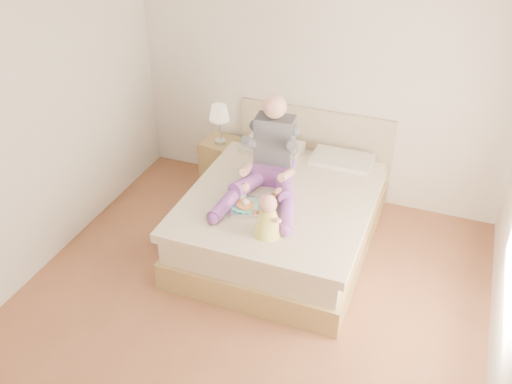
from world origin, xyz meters
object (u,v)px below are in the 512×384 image
(baby, at_px, (268,218))
(bed, at_px, (285,212))
(tray, at_px, (255,205))
(nightstand, at_px, (224,162))
(adult, at_px, (270,163))

(baby, bearing_deg, bed, 113.78)
(bed, distance_m, tray, 0.56)
(bed, relative_size, baby, 5.56)
(tray, distance_m, baby, 0.42)
(nightstand, height_order, tray, tray)
(tray, bearing_deg, bed, 51.92)
(nightstand, xyz_separation_m, adult, (0.84, -0.79, 0.60))
(adult, bearing_deg, baby, -76.51)
(nightstand, height_order, baby, baby)
(tray, bearing_deg, adult, 72.14)
(tray, bearing_deg, baby, -70.29)
(bed, bearing_deg, adult, -167.07)
(nightstand, relative_size, adult, 0.48)
(nightstand, bearing_deg, baby, -46.65)
(adult, relative_size, baby, 2.85)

